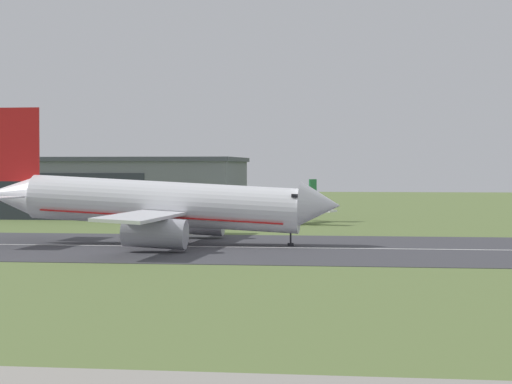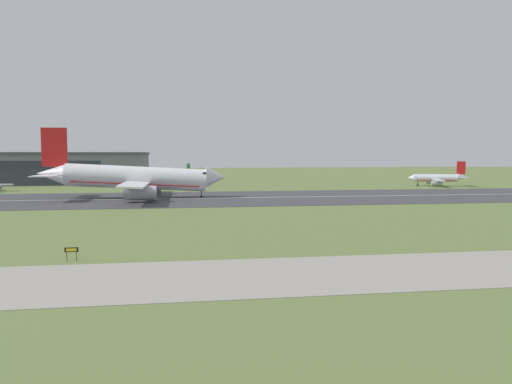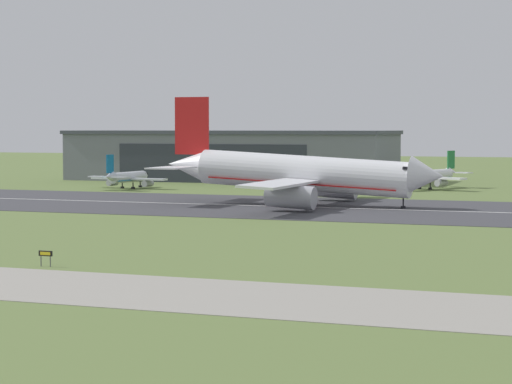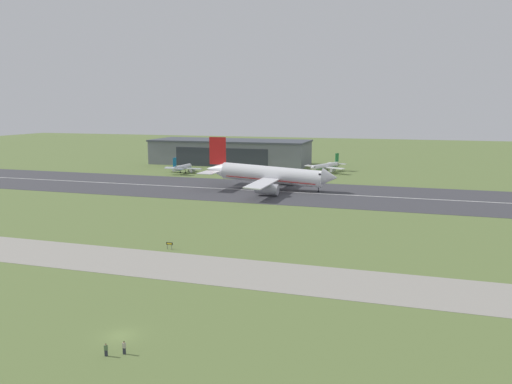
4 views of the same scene
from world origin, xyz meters
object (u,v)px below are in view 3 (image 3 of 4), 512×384
airplane_landing (302,174)px  airplane_parked_east (127,177)px  runway_sign (46,255)px  airplane_parked_west (425,176)px

airplane_landing → airplane_parked_east: bearing=146.8°
airplane_parked_east → airplane_landing: bearing=-33.2°
airplane_landing → runway_sign: size_ratio=33.75×
airplane_parked_west → runway_sign: size_ratio=15.07×
runway_sign → airplane_parked_west: bearing=85.0°
airplane_parked_east → runway_sign: airplane_parked_east is taller
airplane_landing → runway_sign: (-0.32, -80.27, -4.24)m
airplane_parked_east → runway_sign: 123.97m
airplane_landing → airplane_parked_east: (-50.55, 33.06, -2.92)m
airplane_landing → runway_sign: bearing=-90.2°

